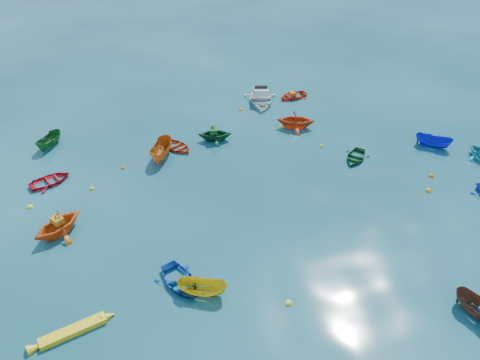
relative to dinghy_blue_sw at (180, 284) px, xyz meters
name	(u,v)px	position (x,y,z in m)	size (l,w,h in m)	color
ground	(266,234)	(5.56, 2.21, 0.00)	(160.00, 160.00, 0.00)	#093442
dinghy_blue_sw	(180,284)	(0.00, 0.00, 0.00)	(2.08, 2.91, 0.60)	#0E3FB5
sampan_brown_mid	(478,317)	(13.32, -6.40, 0.00)	(1.06, 2.83, 1.09)	#512C1D
dinghy_orange_w	(60,233)	(-5.91, 5.98, 0.00)	(2.64, 3.07, 1.61)	#DD5A14
sampan_yellow_mid	(203,293)	(0.96, -0.92, 0.00)	(0.98, 2.60, 1.01)	gold
dinghy_green_e	(355,159)	(14.38, 7.62, 0.00)	(1.77, 2.48, 0.51)	#104513
dinghy_cyan_se	(479,158)	(22.99, 4.99, 0.00)	(2.05, 2.37, 1.25)	teal
dinghy_red_nw	(51,183)	(-6.44, 11.31, 0.00)	(1.94, 2.72, 0.56)	#B30E1B
sampan_orange_n	(162,157)	(1.23, 12.13, 0.00)	(1.19, 3.16, 1.22)	#BA5311
dinghy_green_n	(215,140)	(5.48, 13.18, 0.00)	(2.17, 2.52, 1.32)	#104625
dinghy_red_ne	(293,98)	(13.93, 17.99, 0.00)	(1.87, 2.62, 0.54)	red
sampan_blue_far	(432,146)	(20.75, 7.39, 0.00)	(0.99, 2.62, 1.01)	#0F17BE
dinghy_red_far	(177,148)	(2.49, 12.90, 0.00)	(1.80, 2.52, 0.52)	#B02C0E
dinghy_orange_far	(295,127)	(12.08, 13.07, 0.00)	(2.55, 2.96, 1.56)	#C03E12
sampan_green_far	(51,146)	(-6.48, 16.11, 0.00)	(0.97, 2.59, 1.00)	#14571A
kayak_yellow	(74,333)	(-5.38, -1.34, 0.00)	(0.56, 3.79, 0.38)	yellow
motorboat_white	(261,102)	(10.92, 18.04, 0.00)	(2.95, 4.13, 1.46)	silver
tarp_orange_a	(57,220)	(-5.87, 6.00, 0.98)	(0.70, 0.53, 0.34)	#C27313
tarp_green_b	(213,131)	(5.38, 13.21, 0.84)	(0.75, 0.57, 0.36)	#124B17
tarp_orange_b	(292,93)	(13.83, 17.97, 0.42)	(0.60, 0.45, 0.29)	#DA4D16
buoy_ye_a	(288,303)	(4.86, -2.85, 0.00)	(0.36, 0.36, 0.36)	yellow
buoy_or_b	(428,191)	(17.09, 2.80, 0.00)	(0.39, 0.39, 0.39)	orange
buoy_ye_b	(92,189)	(-3.87, 9.75, 0.00)	(0.34, 0.34, 0.34)	gold
buoy_or_c	(123,168)	(-1.64, 11.54, 0.00)	(0.29, 0.29, 0.29)	#DD520C
buoy_ye_c	(283,127)	(11.20, 13.49, 0.00)	(0.38, 0.38, 0.38)	yellow
buoy_or_d	(431,176)	(18.31, 4.13, 0.00)	(0.35, 0.35, 0.35)	#E0590C
buoy_ye_d	(30,207)	(-7.67, 9.00, 0.00)	(0.38, 0.38, 0.38)	yellow
buoy_or_e	(241,110)	(8.84, 17.19, 0.00)	(0.37, 0.37, 0.37)	orange
buoy_ye_e	(321,146)	(12.83, 9.90, 0.00)	(0.30, 0.30, 0.30)	gold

